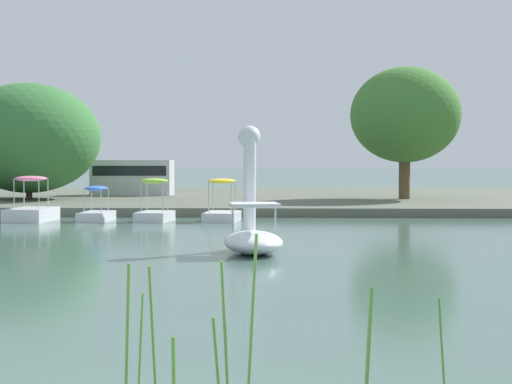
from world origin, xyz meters
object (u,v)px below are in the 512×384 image
(tree_broadleaf_right, at_px, (405,115))
(pedal_boat_yellow, at_px, (222,208))
(swan_boat, at_px, (253,225))
(pedal_boat_blue, at_px, (96,210))
(parked_van, at_px, (133,176))
(tree_willow_overhanging, at_px, (29,138))
(pedal_boat_lime, at_px, (155,209))
(pedal_boat_pink, at_px, (31,209))

(tree_broadleaf_right, bearing_deg, pedal_boat_yellow, -129.33)
(swan_boat, height_order, pedal_boat_blue, swan_boat)
(parked_van, bearing_deg, tree_willow_overhanging, -131.15)
(parked_van, bearing_deg, swan_boat, -72.81)
(tree_willow_overhanging, relative_size, parked_van, 2.30)
(pedal_boat_blue, relative_size, parked_van, 0.44)
(tree_willow_overhanging, bearing_deg, pedal_boat_lime, -50.50)
(pedal_boat_lime, relative_size, pedal_boat_blue, 1.02)
(tree_broadleaf_right, bearing_deg, swan_boat, -107.97)
(swan_boat, xyz_separation_m, pedal_boat_blue, (-6.20, 10.18, -0.25))
(tree_willow_overhanging, xyz_separation_m, tree_broadleaf_right, (18.30, 0.84, 1.13))
(pedal_boat_blue, height_order, pedal_boat_pink, pedal_boat_pink)
(pedal_boat_yellow, height_order, pedal_boat_blue, pedal_boat_yellow)
(pedal_boat_lime, relative_size, parked_van, 0.45)
(pedal_boat_yellow, height_order, parked_van, parked_van)
(tree_willow_overhanging, height_order, tree_broadleaf_right, tree_broadleaf_right)
(pedal_boat_yellow, distance_m, tree_willow_overhanging, 13.93)
(pedal_boat_lime, bearing_deg, tree_broadleaf_right, 43.56)
(pedal_boat_yellow, bearing_deg, swan_boat, -81.48)
(pedal_boat_yellow, xyz_separation_m, parked_van, (-5.96, 13.90, 0.91))
(pedal_boat_blue, bearing_deg, pedal_boat_lime, 1.52)
(tree_broadleaf_right, height_order, parked_van, tree_broadleaf_right)
(pedal_boat_lime, bearing_deg, pedal_boat_pink, -178.81)
(tree_willow_overhanging, bearing_deg, pedal_boat_blue, -59.56)
(pedal_boat_lime, xyz_separation_m, pedal_boat_pink, (-4.58, -0.09, 0.00))
(pedal_boat_pink, distance_m, tree_broadleaf_right, 18.76)
(pedal_boat_blue, xyz_separation_m, parked_van, (-1.32, 14.12, 0.98))
(pedal_boat_blue, relative_size, pedal_boat_pink, 0.81)
(pedal_boat_lime, xyz_separation_m, pedal_boat_blue, (-2.16, -0.06, -0.03))
(pedal_boat_lime, bearing_deg, parked_van, 103.89)
(tree_willow_overhanging, bearing_deg, tree_broadleaf_right, 2.63)
(pedal_boat_blue, xyz_separation_m, tree_willow_overhanging, (-5.49, 9.34, 2.91))
(pedal_boat_yellow, relative_size, parked_van, 0.49)
(swan_boat, relative_size, pedal_boat_pink, 1.33)
(pedal_boat_pink, bearing_deg, parked_van, 85.56)
(pedal_boat_yellow, xyz_separation_m, tree_broadleaf_right, (8.16, 9.96, 3.97))
(pedal_boat_lime, height_order, pedal_boat_blue, pedal_boat_lime)
(pedal_boat_lime, height_order, tree_broadleaf_right, tree_broadleaf_right)
(swan_boat, xyz_separation_m, pedal_boat_pink, (-8.62, 10.15, -0.22))
(swan_boat, bearing_deg, pedal_boat_pink, 130.34)
(pedal_boat_yellow, xyz_separation_m, tree_willow_overhanging, (-10.13, 9.12, 2.84))
(swan_boat, xyz_separation_m, parked_van, (-7.52, 24.30, 0.72))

